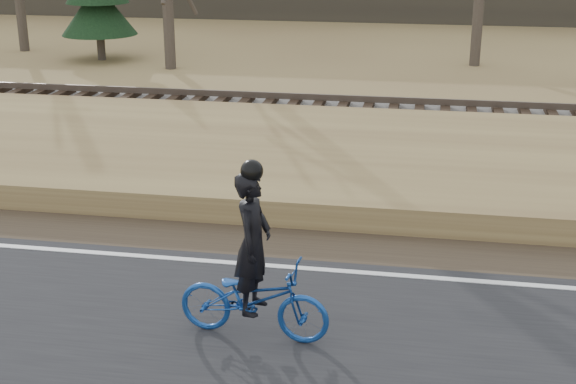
# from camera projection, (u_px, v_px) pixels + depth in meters

# --- Properties ---
(ground) EXTENTS (120.00, 120.00, 0.00)m
(ground) POSITION_uv_depth(u_px,v_px,m) (2.00, 255.00, 12.06)
(ground) COLOR #9C864F
(ground) RESTS_ON ground
(edge_line) EXTENTS (120.00, 0.12, 0.01)m
(edge_line) POSITION_uv_depth(u_px,v_px,m) (8.00, 246.00, 12.23)
(edge_line) COLOR silver
(edge_line) RESTS_ON road
(shoulder) EXTENTS (120.00, 1.60, 0.04)m
(shoulder) POSITION_uv_depth(u_px,v_px,m) (39.00, 225.00, 13.17)
(shoulder) COLOR #473A2B
(shoulder) RESTS_ON ground
(embankment) EXTENTS (120.00, 5.00, 0.44)m
(embankment) POSITION_uv_depth(u_px,v_px,m) (108.00, 161.00, 15.89)
(embankment) COLOR #9C864F
(embankment) RESTS_ON ground
(ballast) EXTENTS (120.00, 3.00, 0.45)m
(ballast) POSITION_uv_depth(u_px,v_px,m) (168.00, 116.00, 19.42)
(ballast) COLOR slate
(ballast) RESTS_ON ground
(railroad) EXTENTS (120.00, 2.40, 0.29)m
(railroad) POSITION_uv_depth(u_px,v_px,m) (168.00, 103.00, 19.32)
(railroad) COLOR black
(railroad) RESTS_ON ballast
(cyclist) EXTENTS (1.89, 0.80, 2.21)m
(cyclist) POSITION_uv_depth(u_px,v_px,m) (254.00, 283.00, 9.42)
(cyclist) COLOR navy
(cyclist) RESTS_ON road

